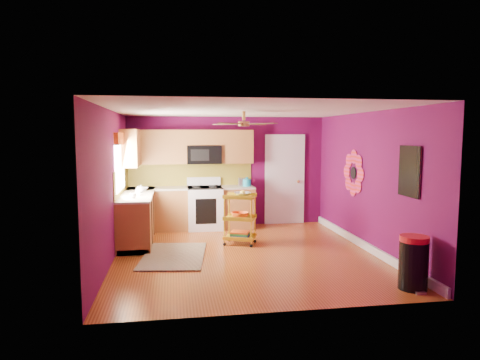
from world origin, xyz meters
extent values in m
plane|color=brown|center=(0.00, 0.00, 0.00)|extent=(5.00, 5.00, 0.00)
cube|color=#590A41|center=(0.00, 2.50, 1.25)|extent=(4.50, 0.04, 2.50)
cube|color=#590A41|center=(0.00, -2.50, 1.25)|extent=(4.50, 0.04, 2.50)
cube|color=#590A41|center=(-2.25, 0.00, 1.25)|extent=(0.04, 5.00, 2.50)
cube|color=#590A41|center=(2.25, 0.00, 1.25)|extent=(0.04, 5.00, 2.50)
cube|color=silver|center=(0.00, 0.00, 2.50)|extent=(4.50, 5.00, 0.04)
cube|color=white|center=(2.22, 0.00, 0.07)|extent=(0.05, 4.90, 0.14)
cube|color=brown|center=(-1.95, 1.35, 0.45)|extent=(0.60, 2.30, 0.90)
cube|color=brown|center=(-0.85, 2.20, 0.45)|extent=(2.80, 0.60, 0.90)
cube|color=beige|center=(-1.95, 1.35, 0.92)|extent=(0.63, 2.30, 0.04)
cube|color=beige|center=(-0.85, 2.20, 0.92)|extent=(2.80, 0.63, 0.04)
cube|color=black|center=(-1.95, 1.35, 0.05)|extent=(0.54, 2.30, 0.10)
cube|color=black|center=(-0.85, 2.20, 0.05)|extent=(2.80, 0.54, 0.10)
cube|color=white|center=(-0.55, 2.17, 0.46)|extent=(0.76, 0.66, 0.92)
cube|color=black|center=(-0.55, 2.17, 0.93)|extent=(0.76, 0.62, 0.03)
cube|color=white|center=(-0.55, 2.45, 1.04)|extent=(0.76, 0.06, 0.18)
cube|color=black|center=(-0.55, 1.84, 0.45)|extent=(0.45, 0.02, 0.55)
cube|color=brown|center=(-1.59, 2.33, 1.83)|extent=(1.32, 0.33, 0.75)
cube|color=brown|center=(0.19, 2.33, 1.83)|extent=(0.72, 0.33, 0.75)
cube|color=brown|center=(-0.55, 2.33, 2.03)|extent=(0.76, 0.33, 0.34)
cube|color=brown|center=(-2.08, 1.85, 1.83)|extent=(0.33, 1.30, 0.75)
cube|color=black|center=(-0.55, 2.30, 1.65)|extent=(0.76, 0.38, 0.40)
cube|color=brown|center=(-0.85, 2.49, 1.20)|extent=(2.80, 0.01, 0.51)
cube|color=brown|center=(-2.24, 1.35, 1.20)|extent=(0.01, 2.30, 0.51)
cube|color=white|center=(-2.23, 1.05, 1.55)|extent=(0.03, 1.20, 1.00)
cube|color=#EF5C15|center=(-2.20, 1.05, 2.02)|extent=(0.08, 1.35, 0.22)
cube|color=white|center=(1.35, 2.48, 1.02)|extent=(0.85, 0.04, 2.05)
cube|color=white|center=(1.35, 2.46, 1.02)|extent=(0.95, 0.02, 2.15)
sphere|color=#BF8C3F|center=(1.67, 2.42, 1.00)|extent=(0.07, 0.07, 0.07)
cylinder|color=black|center=(2.23, 0.60, 1.35)|extent=(0.01, 0.24, 0.24)
cube|color=#1BB5A7|center=(2.23, -1.40, 1.55)|extent=(0.03, 0.52, 0.72)
cube|color=black|center=(2.21, -1.40, 1.55)|extent=(0.01, 0.56, 0.76)
cylinder|color=#BF8C3F|center=(0.00, 0.20, 2.42)|extent=(0.06, 0.06, 0.16)
cylinder|color=#BF8C3F|center=(0.00, 0.20, 2.28)|extent=(0.20, 0.20, 0.08)
cube|color=#4C2D19|center=(0.27, 0.47, 2.28)|extent=(0.47, 0.47, 0.01)
cube|color=#4C2D19|center=(-0.27, 0.47, 2.28)|extent=(0.47, 0.47, 0.01)
cube|color=#4C2D19|center=(-0.27, -0.07, 2.28)|extent=(0.47, 0.47, 0.01)
cube|color=#4C2D19|center=(0.27, -0.07, 2.28)|extent=(0.47, 0.47, 0.01)
cube|color=black|center=(-1.25, 0.05, 0.01)|extent=(1.24, 1.80, 0.02)
cylinder|color=gold|center=(-0.30, 0.62, 0.49)|extent=(0.03, 0.03, 0.89)
cylinder|color=gold|center=(0.18, 0.43, 0.49)|extent=(0.03, 0.03, 0.89)
cylinder|color=gold|center=(-0.16, 0.95, 0.49)|extent=(0.03, 0.03, 0.89)
cylinder|color=gold|center=(0.31, 0.76, 0.49)|extent=(0.03, 0.03, 0.89)
sphere|color=black|center=(-0.30, 0.62, 0.03)|extent=(0.06, 0.06, 0.06)
sphere|color=black|center=(0.18, 0.43, 0.03)|extent=(0.06, 0.06, 0.06)
sphere|color=black|center=(-0.16, 0.95, 0.03)|extent=(0.06, 0.06, 0.06)
sphere|color=black|center=(0.31, 0.76, 0.03)|extent=(0.06, 0.06, 0.06)
cube|color=gold|center=(0.01, 0.69, 0.91)|extent=(0.69, 0.60, 0.03)
cube|color=gold|center=(0.01, 0.69, 0.50)|extent=(0.69, 0.60, 0.03)
cube|color=gold|center=(0.01, 0.69, 0.13)|extent=(0.69, 0.60, 0.03)
imported|color=beige|center=(0.06, 0.67, 0.97)|extent=(0.41, 0.41, 0.08)
sphere|color=yellow|center=(0.06, 0.67, 0.99)|extent=(0.11, 0.11, 0.11)
imported|color=#EF5C15|center=(0.01, 0.69, 0.57)|extent=(0.43, 0.43, 0.10)
cube|color=navy|center=(0.01, 0.69, 0.16)|extent=(0.41, 0.36, 0.04)
cube|color=#267233|center=(0.01, 0.69, 0.20)|extent=(0.41, 0.36, 0.04)
cube|color=#EF5C15|center=(0.01, 0.69, 0.24)|extent=(0.41, 0.36, 0.03)
cylinder|color=black|center=(1.96, -2.04, 0.33)|extent=(0.41, 0.41, 0.66)
cylinder|color=red|center=(1.96, -2.04, 0.70)|extent=(0.38, 0.38, 0.08)
cube|color=beige|center=(1.96, -2.23, 0.02)|extent=(0.14, 0.08, 0.03)
cylinder|color=teal|center=(0.40, 2.16, 1.02)|extent=(0.18, 0.18, 0.16)
sphere|color=teal|center=(0.40, 2.16, 1.12)|extent=(0.06, 0.06, 0.06)
cube|color=beige|center=(0.33, 2.25, 1.03)|extent=(0.22, 0.15, 0.18)
imported|color=#EA3F72|center=(-1.90, 1.02, 1.03)|extent=(0.08, 0.08, 0.18)
imported|color=white|center=(-1.88, 1.44, 1.02)|extent=(0.12, 0.12, 0.15)
imported|color=white|center=(-1.88, 1.78, 0.97)|extent=(0.26, 0.26, 0.06)
imported|color=white|center=(-1.96, 0.68, 0.99)|extent=(0.12, 0.12, 0.09)
camera|label=1|loc=(-1.24, -7.23, 2.08)|focal=32.00mm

